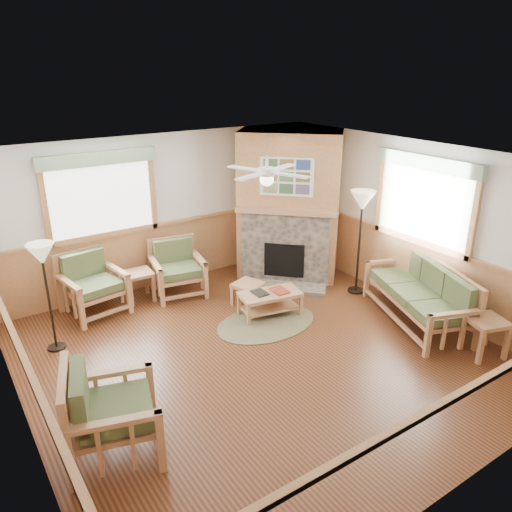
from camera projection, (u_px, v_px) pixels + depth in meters
floor at (260, 353)px, 6.99m from camera, size 6.00×6.00×0.01m
ceiling at (261, 161)px, 6.01m from camera, size 6.00×6.00×0.01m
wall_back at (165, 211)px, 8.81m from camera, size 6.00×0.02×2.70m
wall_front at (463, 376)px, 4.19m from camera, size 6.00×0.02×2.70m
wall_left at (11, 329)px, 4.94m from camera, size 0.02×6.00×2.70m
wall_right at (413, 225)px, 8.06m from camera, size 0.02×6.00×2.70m
wainscot at (260, 318)px, 6.79m from camera, size 6.00×6.00×1.10m
fireplace at (289, 205)px, 9.15m from camera, size 3.11×3.11×2.70m
window_back at (96, 150)px, 7.78m from camera, size 1.90×0.16×1.50m
window_right at (431, 154)px, 7.46m from camera, size 0.16×1.90×1.50m
ceiling_fan at (267, 158)px, 6.41m from camera, size 1.59×1.59×0.36m
sofa at (418, 294)px, 7.70m from camera, size 2.20×1.51×0.94m
armchair_back_left at (93, 285)px, 7.96m from camera, size 1.00×1.00×0.98m
armchair_back_right at (178, 269)px, 8.62m from camera, size 0.97×0.97×0.94m
armchair_left at (113, 410)px, 5.06m from camera, size 1.13×1.13×1.02m
coffee_table at (270, 304)px, 7.99m from camera, size 1.05×0.67×0.39m
end_table_chairs at (139, 286)px, 8.47m from camera, size 0.49×0.47×0.51m
end_table_sofa at (484, 337)px, 6.87m from camera, size 0.61×0.60×0.55m
footstool at (248, 294)px, 8.34m from camera, size 0.56×0.56×0.38m
braided_rug at (266, 323)px, 7.79m from camera, size 1.69×1.69×0.01m
floor_lamp_left at (49, 298)px, 6.83m from camera, size 0.46×0.46×1.59m
floor_lamp_right at (359, 243)px, 8.54m from camera, size 0.55×0.55×1.84m
book_red at (280, 290)px, 7.95m from camera, size 0.23×0.31×0.03m
book_dark at (260, 292)px, 7.89m from camera, size 0.20×0.27×0.03m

